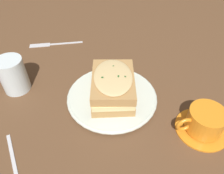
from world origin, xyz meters
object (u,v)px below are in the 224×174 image
fork (50,44)px  sandwich (112,86)px  teacup_with_saucer (204,122)px  dinner_plate (112,97)px  water_glass (13,75)px

fork → sandwich: bearing=-148.4°
fork → teacup_with_saucer: bearing=-138.4°
teacup_with_saucer → dinner_plate: bearing=-38.3°
dinner_plate → teacup_with_saucer: size_ratio=1.82×
water_glass → sandwich: bearing=46.3°
teacup_with_saucer → fork: size_ratio=0.75×
dinner_plate → water_glass: bearing=-133.8°
teacup_with_saucer → water_glass: size_ratio=1.34×
teacup_with_saucer → fork: 0.59m
sandwich → teacup_with_saucer: 0.24m
teacup_with_saucer → water_glass: water_glass is taller
sandwich → water_glass: (-0.19, -0.20, -0.00)m
sandwich → water_glass: bearing=-133.7°
dinner_plate → teacup_with_saucer: teacup_with_saucer is taller
dinner_plate → water_glass: water_glass is taller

